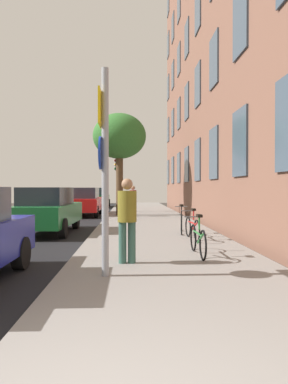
% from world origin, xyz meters
% --- Properties ---
extents(ground_plane, '(41.80, 41.80, 0.00)m').
position_xyz_m(ground_plane, '(-2.40, 15.00, 0.00)').
color(ground_plane, '#332D28').
extents(road_asphalt, '(7.00, 38.00, 0.01)m').
position_xyz_m(road_asphalt, '(-4.50, 15.00, 0.01)').
color(road_asphalt, black).
rests_on(road_asphalt, ground).
extents(sidewalk, '(4.20, 38.00, 0.12)m').
position_xyz_m(sidewalk, '(1.10, 15.00, 0.06)').
color(sidewalk, gray).
rests_on(sidewalk, ground).
extents(building_facade, '(0.56, 27.00, 18.39)m').
position_xyz_m(building_facade, '(3.69, 14.50, 9.21)').
color(building_facade, brown).
rests_on(building_facade, ground).
extents(sign_post, '(0.16, 0.60, 3.52)m').
position_xyz_m(sign_post, '(-0.18, 4.28, 2.09)').
color(sign_post, gray).
rests_on(sign_post, sidewalk).
extents(traffic_light, '(0.43, 0.24, 3.43)m').
position_xyz_m(traffic_light, '(-0.47, 20.63, 2.48)').
color(traffic_light, black).
rests_on(traffic_light, sidewalk).
extents(tree_near, '(2.91, 2.91, 5.57)m').
position_xyz_m(tree_near, '(-0.30, 17.50, 4.39)').
color(tree_near, '#4C3823').
rests_on(tree_near, sidewalk).
extents(bicycle_0, '(0.42, 1.72, 0.92)m').
position_xyz_m(bicycle_0, '(1.76, 5.97, 0.48)').
color(bicycle_0, black).
rests_on(bicycle_0, sidewalk).
extents(bicycle_1, '(0.42, 1.64, 0.90)m').
position_xyz_m(bicycle_1, '(2.08, 8.40, 0.47)').
color(bicycle_1, black).
rests_on(bicycle_1, sidewalk).
extents(bicycle_2, '(0.42, 1.70, 0.96)m').
position_xyz_m(bicycle_2, '(1.97, 9.84, 0.49)').
color(bicycle_2, black).
rests_on(bicycle_2, sidewalk).
extents(pedestrian_0, '(0.47, 0.47, 1.68)m').
position_xyz_m(pedestrian_0, '(0.21, 5.26, 1.08)').
color(pedestrian_0, '#33594C').
rests_on(pedestrian_0, sidewalk).
extents(pedestrian_1, '(0.38, 0.38, 1.61)m').
position_xyz_m(pedestrian_1, '(0.43, 16.78, 1.04)').
color(pedestrian_1, '#26262D').
rests_on(pedestrian_1, sidewalk).
extents(car_1, '(1.83, 4.21, 1.62)m').
position_xyz_m(car_1, '(-2.63, 10.76, 0.84)').
color(car_1, '#19662D').
rests_on(car_1, road_asphalt).
extents(car_2, '(1.84, 4.50, 1.62)m').
position_xyz_m(car_2, '(-2.34, 18.48, 0.84)').
color(car_2, red).
rests_on(car_2, road_asphalt).
extents(car_3, '(1.91, 4.30, 1.62)m').
position_xyz_m(car_3, '(-2.40, 27.33, 0.84)').
color(car_3, '#19662D').
rests_on(car_3, road_asphalt).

